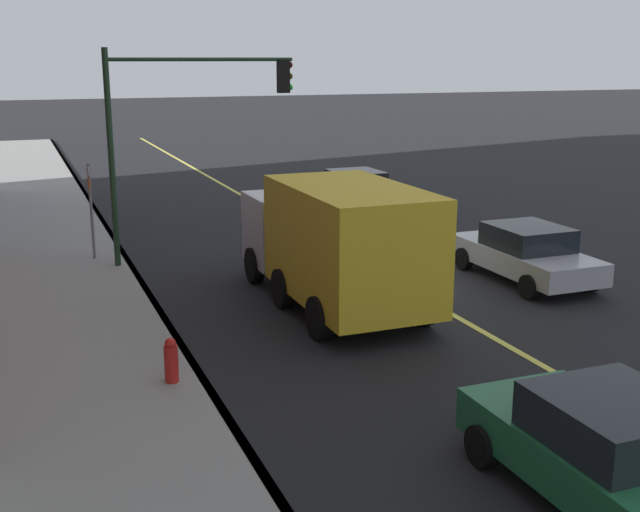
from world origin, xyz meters
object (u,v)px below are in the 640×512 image
object	(u,v)px
car_maroon	(358,192)
truck_yellow	(337,240)
car_silver	(525,253)
street_sign_post	(91,205)
traffic_light_mast	(184,117)
car_green	(605,448)
fire_hydrant	(171,364)

from	to	relation	value
car_maroon	truck_yellow	world-z (taller)	truck_yellow
car_silver	street_sign_post	size ratio (longest dim) A/B	1.58
traffic_light_mast	truck_yellow	bearing A→B (deg)	-155.38
street_sign_post	traffic_light_mast	bearing A→B (deg)	-113.06
car_green	street_sign_post	bearing A→B (deg)	17.50
car_maroon	car_silver	bearing A→B (deg)	-178.82
traffic_light_mast	fire_hydrant	size ratio (longest dim) A/B	6.19
street_sign_post	fire_hydrant	bearing A→B (deg)	-178.15
car_green	truck_yellow	world-z (taller)	truck_yellow
car_silver	truck_yellow	distance (m)	5.40
truck_yellow	street_sign_post	distance (m)	7.72
truck_yellow	fire_hydrant	world-z (taller)	truck_yellow
car_green	truck_yellow	bearing A→B (deg)	-0.22
car_maroon	truck_yellow	bearing A→B (deg)	153.49
car_silver	fire_hydrant	bearing A→B (deg)	110.28
car_green	street_sign_post	world-z (taller)	street_sign_post
traffic_light_mast	car_silver	bearing A→B (deg)	-122.00
car_green	car_silver	bearing A→B (deg)	-30.30
car_maroon	traffic_light_mast	bearing A→B (deg)	125.20
car_silver	car_green	bearing A→B (deg)	149.70
car_green	truck_yellow	distance (m)	8.95
car_silver	traffic_light_mast	size ratio (longest dim) A/B	0.76
car_green	fire_hydrant	bearing A→B (deg)	38.49
car_silver	street_sign_post	world-z (taller)	street_sign_post
car_silver	fire_hydrant	size ratio (longest dim) A/B	4.70
truck_yellow	traffic_light_mast	size ratio (longest dim) A/B	1.13
car_maroon	truck_yellow	xyz separation A→B (m)	(-10.28, 5.13, 0.78)
traffic_light_mast	fire_hydrant	world-z (taller)	traffic_light_mast
car_green	street_sign_post	xyz separation A→B (m)	(15.00, 4.73, 0.89)
truck_yellow	car_silver	bearing A→B (deg)	-87.19
truck_yellow	traffic_light_mast	distance (m)	6.07
car_green	fire_hydrant	size ratio (longest dim) A/B	4.23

